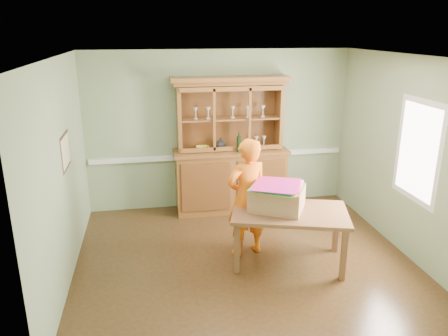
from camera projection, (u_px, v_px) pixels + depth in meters
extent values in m
plane|color=#493017|center=(243.00, 257.00, 6.03)|extent=(4.50, 4.50, 0.00)
plane|color=white|center=(246.00, 56.00, 5.20)|extent=(4.50, 4.50, 0.00)
plane|color=gray|center=(219.00, 130.00, 7.49)|extent=(4.50, 0.00, 4.50)
plane|color=gray|center=(62.00, 174.00, 5.24)|extent=(0.00, 4.00, 4.00)
plane|color=gray|center=(404.00, 156.00, 5.99)|extent=(0.00, 4.00, 4.00)
plane|color=gray|center=(296.00, 232.00, 3.74)|extent=(4.50, 0.00, 4.50)
cube|color=white|center=(219.00, 156.00, 7.60)|extent=(4.41, 0.05, 0.08)
cube|color=#312013|center=(66.00, 151.00, 5.46)|extent=(0.03, 0.60, 0.46)
cube|color=beige|center=(66.00, 151.00, 5.46)|extent=(0.01, 0.52, 0.38)
cube|color=white|center=(417.00, 151.00, 5.66)|extent=(0.03, 0.96, 1.36)
cube|color=white|center=(417.00, 151.00, 5.66)|extent=(0.01, 0.80, 1.20)
cube|color=brown|center=(230.00, 181.00, 7.50)|extent=(1.86, 0.57, 1.03)
cube|color=brown|center=(231.00, 151.00, 7.33)|extent=(1.92, 0.63, 0.04)
cube|color=brown|center=(228.00, 115.00, 7.42)|extent=(1.75, 0.04, 1.08)
cube|color=brown|center=(179.00, 119.00, 7.11)|extent=(0.06, 0.39, 1.08)
cube|color=brown|center=(279.00, 115.00, 7.39)|extent=(0.06, 0.39, 1.08)
cube|color=brown|center=(230.00, 82.00, 7.07)|extent=(1.86, 0.45, 0.06)
cube|color=brown|center=(230.00, 78.00, 7.04)|extent=(1.94, 0.49, 0.06)
cube|color=brown|center=(230.00, 118.00, 7.26)|extent=(1.63, 0.34, 0.03)
imported|color=#B2B2B7|center=(221.00, 143.00, 7.36)|extent=(0.19, 0.19, 0.20)
imported|color=gold|center=(203.00, 148.00, 7.33)|extent=(0.22, 0.22, 0.05)
cylinder|color=black|center=(239.00, 143.00, 7.13)|extent=(0.07, 0.07, 0.33)
cube|color=brown|center=(290.00, 213.00, 5.70)|extent=(1.68, 1.28, 0.05)
cube|color=brown|center=(237.00, 249.00, 5.54)|extent=(0.09, 0.09, 0.69)
cube|color=brown|center=(241.00, 224.00, 6.24)|extent=(0.09, 0.09, 0.69)
cube|color=brown|center=(344.00, 255.00, 5.40)|extent=(0.09, 0.09, 0.69)
cube|color=brown|center=(336.00, 229.00, 6.09)|extent=(0.09, 0.09, 0.69)
cube|color=#AC7B58|center=(277.00, 198.00, 5.72)|extent=(0.84, 0.79, 0.31)
cube|color=#F8FD20|center=(277.00, 187.00, 5.63)|extent=(0.77, 0.77, 0.01)
cube|color=green|center=(277.00, 187.00, 5.63)|extent=(0.77, 0.77, 0.01)
cube|color=#2EDCC4|center=(277.00, 186.00, 5.63)|extent=(0.77, 0.77, 0.01)
cube|color=#FC77D0|center=(277.00, 186.00, 5.62)|extent=(0.77, 0.77, 0.01)
cube|color=#D12057|center=(277.00, 185.00, 5.62)|extent=(0.77, 0.77, 0.01)
cube|color=#C31D83|center=(277.00, 184.00, 5.62)|extent=(0.77, 0.77, 0.01)
imported|color=orange|center=(247.00, 198.00, 5.92)|extent=(0.69, 0.55, 1.66)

